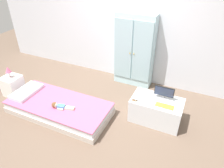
{
  "coord_description": "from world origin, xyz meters",
  "views": [
    {
      "loc": [
        1.45,
        -2.31,
        2.45
      ],
      "look_at": [
        0.21,
        0.39,
        0.53
      ],
      "focal_mm": 33.31,
      "sensor_mm": 36.0,
      "label": 1
    }
  ],
  "objects": [
    {
      "name": "tv_stand",
      "position": [
        1.0,
        0.41,
        0.21
      ],
      "size": [
        0.82,
        0.47,
        0.42
      ],
      "primitive_type": "cube",
      "color": "silver",
      "rests_on": "ground_plane"
    },
    {
      "name": "bed",
      "position": [
        -0.59,
        -0.11,
        0.11
      ],
      "size": [
        1.81,
        0.82,
        0.23
      ],
      "color": "beige",
      "rests_on": "ground_plane"
    },
    {
      "name": "table_lamp",
      "position": [
        -1.76,
        -0.02,
        0.55
      ],
      "size": [
        0.11,
        0.11,
        0.22
      ],
      "color": "#B7B2AD",
      "rests_on": "nightstand"
    },
    {
      "name": "wardrobe",
      "position": [
        0.25,
        1.39,
        0.75
      ],
      "size": [
        0.78,
        0.31,
        1.5
      ],
      "color": "silver",
      "rests_on": "ground_plane"
    },
    {
      "name": "back_wall",
      "position": [
        0.0,
        1.57,
        1.35
      ],
      "size": [
        6.4,
        0.05,
        2.7
      ],
      "primitive_type": "cube",
      "color": "silver",
      "rests_on": "ground_plane"
    },
    {
      "name": "pillow",
      "position": [
        -1.3,
        -0.11,
        0.26
      ],
      "size": [
        0.32,
        0.58,
        0.06
      ],
      "primitive_type": "cube",
      "color": "silver",
      "rests_on": "bed"
    },
    {
      "name": "ground_plane",
      "position": [
        0.0,
        0.0,
        -0.01
      ],
      "size": [
        10.0,
        10.0,
        0.02
      ],
      "primitive_type": "cube",
      "color": "brown"
    },
    {
      "name": "tv_monitor",
      "position": [
        1.07,
        0.5,
        0.55
      ],
      "size": [
        0.31,
        0.1,
        0.22
      ],
      "color": "#99999E",
      "rests_on": "tv_stand"
    },
    {
      "name": "rocking_horse_toy",
      "position": [
        0.67,
        0.25,
        0.46
      ],
      "size": [
        0.09,
        0.04,
        0.11
      ],
      "color": "#8E6642",
      "rests_on": "tv_stand"
    },
    {
      "name": "nightstand",
      "position": [
        -1.76,
        -0.02,
        0.2
      ],
      "size": [
        0.33,
        0.33,
        0.4
      ],
      "primitive_type": "cube",
      "color": "white",
      "rests_on": "ground_plane"
    },
    {
      "name": "book_yellow",
      "position": [
        1.06,
        0.31,
        0.42
      ],
      "size": [
        0.13,
        0.1,
        0.01
      ],
      "primitive_type": "cube",
      "color": "gold",
      "rests_on": "tv_stand"
    },
    {
      "name": "doll",
      "position": [
        -0.49,
        -0.22,
        0.26
      ],
      "size": [
        0.39,
        0.16,
        0.1
      ],
      "color": "#4C84C6",
      "rests_on": "bed"
    },
    {
      "name": "book_orange",
      "position": [
        1.2,
        0.31,
        0.42
      ],
      "size": [
        0.16,
        0.11,
        0.01
      ],
      "primitive_type": "cube",
      "color": "orange",
      "rests_on": "tv_stand"
    }
  ]
}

